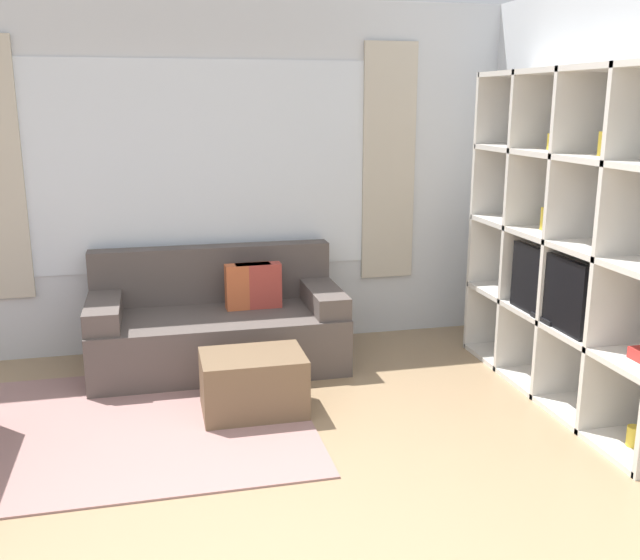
% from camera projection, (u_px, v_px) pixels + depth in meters
% --- Properties ---
extents(wall_back, '(6.07, 0.11, 2.70)m').
position_uv_depth(wall_back, '(202.00, 178.00, 5.54)').
color(wall_back, silver).
rests_on(wall_back, ground_plane).
extents(wall_right, '(0.07, 4.26, 2.70)m').
position_uv_depth(wall_right, '(604.00, 195.00, 4.62)').
color(wall_right, silver).
rests_on(wall_right, ground_plane).
extents(area_rug, '(2.50, 1.80, 0.01)m').
position_uv_depth(area_rug, '(105.00, 428.00, 4.34)').
color(area_rug, gray).
rests_on(area_rug, ground_plane).
extents(shelving_unit, '(0.43, 2.16, 2.15)m').
position_uv_depth(shelving_unit, '(578.00, 242.00, 4.56)').
color(shelving_unit, '#515660').
rests_on(shelving_unit, ground_plane).
extents(couch_main, '(1.84, 0.89, 0.85)m').
position_uv_depth(couch_main, '(218.00, 325.00, 5.36)').
color(couch_main, '#564C47').
rests_on(couch_main, ground_plane).
extents(ottoman, '(0.65, 0.46, 0.39)m').
position_uv_depth(ottoman, '(253.00, 384.00, 4.53)').
color(ottoman, brown).
rests_on(ottoman, ground_plane).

